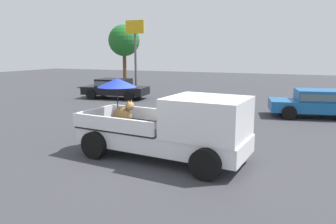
# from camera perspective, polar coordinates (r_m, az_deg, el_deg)

# --- Properties ---
(ground_plane) EXTENTS (80.00, 80.00, 0.00)m
(ground_plane) POSITION_cam_1_polar(r_m,az_deg,el_deg) (9.67, -1.02, -8.08)
(ground_plane) COLOR #38383D
(pickup_truck_main) EXTENTS (5.19, 2.61, 2.29)m
(pickup_truck_main) POSITION_cam_1_polar(r_m,az_deg,el_deg) (9.22, 1.18, -2.72)
(pickup_truck_main) COLOR black
(pickup_truck_main) RESTS_ON ground
(parked_sedan_near) EXTENTS (4.48, 2.36, 1.33)m
(parked_sedan_near) POSITION_cam_1_polar(r_m,az_deg,el_deg) (21.93, -9.43, 4.32)
(parked_sedan_near) COLOR black
(parked_sedan_near) RESTS_ON ground
(parked_sedan_far) EXTENTS (4.56, 2.58, 1.33)m
(parked_sedan_far) POSITION_cam_1_polar(r_m,az_deg,el_deg) (16.93, 25.04, 1.62)
(parked_sedan_far) COLOR black
(parked_sedan_far) RESTS_ON ground
(motel_sign) EXTENTS (1.40, 0.16, 5.25)m
(motel_sign) POSITION_cam_1_polar(r_m,az_deg,el_deg) (22.95, -5.84, 12.05)
(motel_sign) COLOR #59595B
(motel_sign) RESTS_ON ground
(tree_by_lot) EXTENTS (2.76, 2.76, 5.49)m
(tree_by_lot) POSITION_cam_1_polar(r_m,az_deg,el_deg) (29.34, -7.82, 12.43)
(tree_by_lot) COLOR brown
(tree_by_lot) RESTS_ON ground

